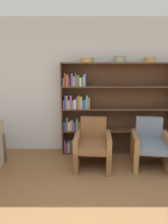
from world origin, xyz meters
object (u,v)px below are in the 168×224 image
Objects in this scene: bowl_terracotta at (86,60)px; armchair_cushioned at (149,145)px; armchair_leather at (92,145)px; bookshelf at (106,111)px; bowl_cream at (119,59)px; bowl_slate at (149,59)px.

bowl_terracotta is 0.31× the size of armchair_cushioned.
armchair_cushioned is (1.04, -0.00, 0.00)m from armchair_leather.
bowl_terracotta reaches higher than armchair_leather.
bowl_cream reaches higher than bookshelf.
bowl_slate reaches higher than bookshelf.
armchair_cushioned is (0.74, -0.62, -0.51)m from bookshelf.
bowl_slate reaches higher than armchair_leather.
bookshelf is at bearing 2.86° from bowl_terracotta.
bookshelf is 1.10m from armchair_cushioned.
bowl_slate is 1.66m from armchair_cushioned.
armchair_leather is (0.10, -0.60, -1.54)m from bowl_terracotta.
bowl_cream is 1.74m from armchair_cushioned.
bowl_slate is at bearing 0.00° from bowl_terracotta.
bowl_slate is 0.26× the size of armchair_cushioned.
bowl_cream reaches higher than armchair_cushioned.
bowl_slate reaches higher than bowl_terracotta.
bowl_slate is 2.00m from armchair_leather.
bookshelf is 2.63× the size of armchair_cushioned.
bowl_cream is at bearing -127.19° from armchair_leather.
armchair_cushioned is (-0.08, -0.60, -1.54)m from bowl_slate.
bowl_cream reaches higher than bowl_terracotta.
bookshelf is 1.32m from bowl_slate.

